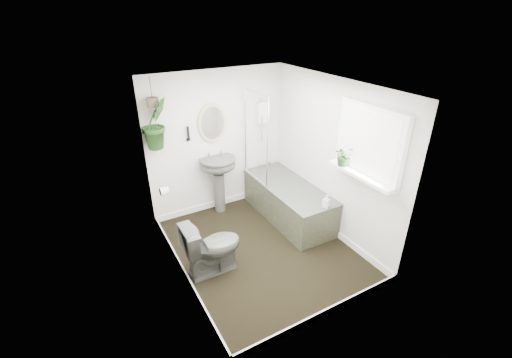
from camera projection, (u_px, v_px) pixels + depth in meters
floor at (261, 249)px, 4.92m from camera, size 2.30×2.80×0.02m
ceiling at (262, 85)px, 3.87m from camera, size 2.30×2.80×0.02m
wall_back at (218, 143)px, 5.49m from camera, size 2.30×0.02×2.30m
wall_front at (335, 234)px, 3.30m from camera, size 2.30×0.02×2.30m
wall_left at (174, 199)px, 3.88m from camera, size 0.02×2.80×2.30m
wall_right at (332, 159)px, 4.90m from camera, size 0.02×2.80×2.30m
skirting at (261, 245)px, 4.89m from camera, size 2.30×2.80×0.10m
bathtub at (288, 201)px, 5.52m from camera, size 0.72×1.72×0.58m
bath_screen at (256, 138)px, 5.31m from camera, size 0.04×0.72×1.40m
shower_box at (263, 112)px, 5.60m from camera, size 0.20×0.10×0.35m
oval_mirror at (212, 123)px, 5.26m from camera, size 0.46×0.03×0.62m
wall_sconce at (188, 134)px, 5.12m from camera, size 0.04×0.04×0.22m
toilet_roll_holder at (164, 191)px, 4.57m from camera, size 0.11×0.11×0.11m
window_recess at (370, 142)px, 4.10m from camera, size 0.08×1.00×0.90m
window_sill at (361, 175)px, 4.26m from camera, size 0.18×1.00×0.04m
window_blinds at (367, 143)px, 4.08m from camera, size 0.01×0.86×0.76m
toilet at (212, 247)px, 4.34m from camera, size 0.75×0.43×0.76m
pedestal_sink at (219, 185)px, 5.62m from camera, size 0.65×0.59×0.96m
sill_plant at (344, 156)px, 4.41m from camera, size 0.26×0.23×0.27m
hanging_plant at (156, 124)px, 4.71m from camera, size 0.48×0.43×0.71m
soap_bottle at (326, 201)px, 4.78m from camera, size 0.11×0.11×0.19m
hanging_pot at (153, 102)px, 4.57m from camera, size 0.16×0.16×0.12m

